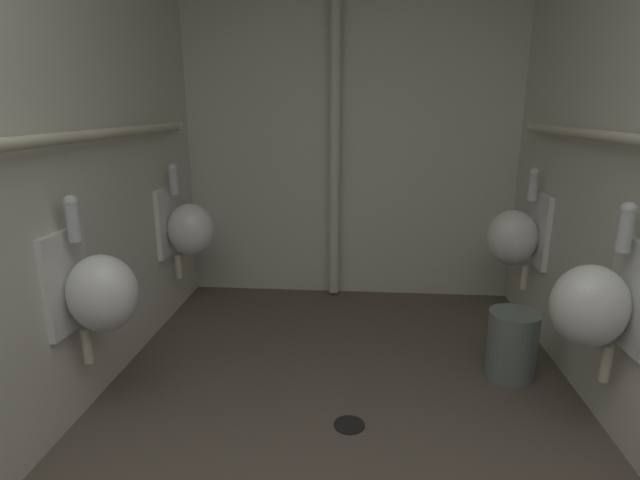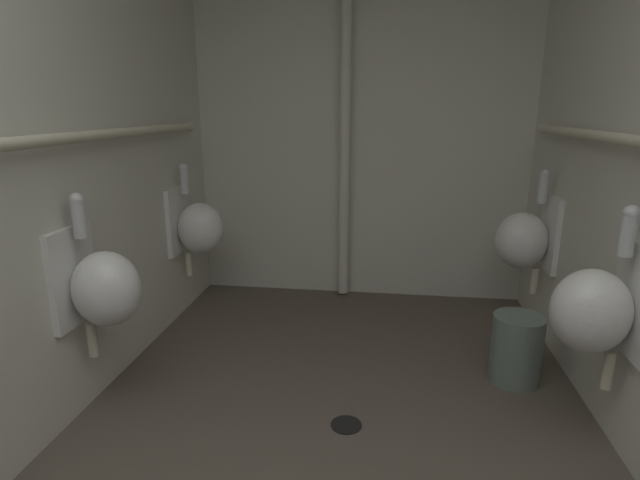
# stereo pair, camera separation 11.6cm
# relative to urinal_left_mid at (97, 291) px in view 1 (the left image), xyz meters

# --- Properties ---
(floor) EXTENTS (2.47, 3.48, 0.08)m
(floor) POSITION_rel_urinal_left_mid_xyz_m (1.03, 0.01, -0.65)
(floor) COLOR brown
(floor) RESTS_ON ground
(wall_left) EXTENTS (0.06, 3.48, 2.57)m
(wall_left) POSITION_rel_urinal_left_mid_xyz_m (-0.18, 0.01, 0.67)
(wall_left) COLOR silver
(wall_left) RESTS_ON ground
(wall_back) EXTENTS (2.47, 0.06, 2.57)m
(wall_back) POSITION_rel_urinal_left_mid_xyz_m (1.03, 1.71, 0.67)
(wall_back) COLOR silver
(wall_back) RESTS_ON ground
(urinal_left_mid) EXTENTS (0.32, 0.30, 0.76)m
(urinal_left_mid) POSITION_rel_urinal_left_mid_xyz_m (0.00, 0.00, 0.00)
(urinal_left_mid) COLOR white
(urinal_left_far) EXTENTS (0.32, 0.30, 0.76)m
(urinal_left_far) POSITION_rel_urinal_left_mid_xyz_m (0.00, 1.13, 0.00)
(urinal_left_far) COLOR white
(urinal_right_mid) EXTENTS (0.32, 0.30, 0.76)m
(urinal_right_mid) POSITION_rel_urinal_left_mid_xyz_m (2.06, 0.03, 0.00)
(urinal_right_mid) COLOR white
(urinal_right_far) EXTENTS (0.32, 0.30, 0.76)m
(urinal_right_far) POSITION_rel_urinal_left_mid_xyz_m (2.06, 1.10, 0.00)
(urinal_right_far) COLOR white
(supply_pipe_left) EXTENTS (0.06, 2.77, 0.06)m
(supply_pipe_left) POSITION_rel_urinal_left_mid_xyz_m (-0.09, -0.02, 0.64)
(supply_pipe_left) COLOR beige
(standpipe_back_wall) EXTENTS (0.08, 0.08, 2.52)m
(standpipe_back_wall) POSITION_rel_urinal_left_mid_xyz_m (0.92, 1.60, 0.67)
(standpipe_back_wall) COLOR silver
(standpipe_back_wall) RESTS_ON ground
(floor_drain) EXTENTS (0.14, 0.14, 0.01)m
(floor_drain) POSITION_rel_urinal_left_mid_xyz_m (1.08, 0.02, -0.61)
(floor_drain) COLOR black
(floor_drain) RESTS_ON ground
(waste_bin) EXTENTS (0.25, 0.25, 0.36)m
(waste_bin) POSITION_rel_urinal_left_mid_xyz_m (1.91, 0.52, -0.43)
(waste_bin) COLOR slate
(waste_bin) RESTS_ON ground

